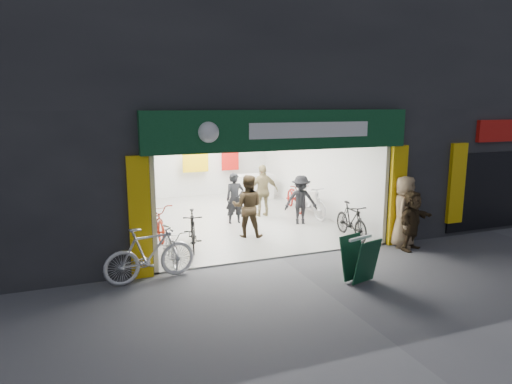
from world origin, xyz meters
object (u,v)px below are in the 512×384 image
bike_left_front (171,246)px  bike_right_front (351,221)px  parked_bike (150,254)px  pedestrian_near (404,212)px  sandwich_board (360,258)px

bike_left_front → bike_right_front: 4.99m
parked_bike → pedestrian_near: bearing=-100.2°
bike_right_front → sandwich_board: (-1.59, -2.78, 0.02)m
bike_left_front → sandwich_board: (3.39, -2.54, 0.10)m
bike_right_front → sandwich_board: bearing=-116.3°
sandwich_board → pedestrian_near: bearing=19.4°
sandwich_board → bike_left_front: bearing=128.2°
parked_bike → sandwich_board: size_ratio=2.07×
bike_right_front → bike_left_front: bearing=-173.8°
parked_bike → pedestrian_near: pedestrian_near is taller
bike_left_front → pedestrian_near: 5.89m
parked_bike → bike_right_front: bearing=-88.7°
bike_right_front → sandwich_board: bike_right_front is taller
bike_right_front → parked_bike: bearing=-165.0°
bike_left_front → sandwich_board: bearing=-35.5°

